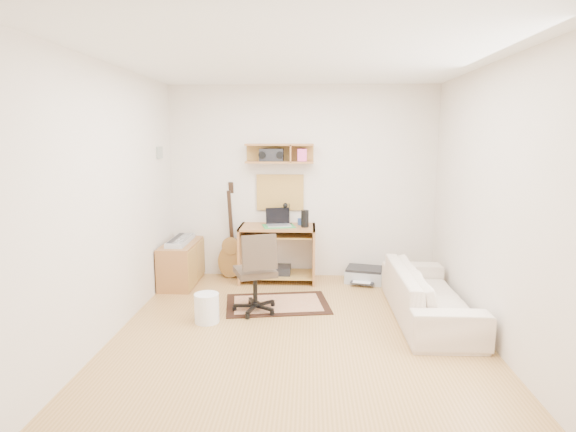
{
  "coord_description": "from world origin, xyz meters",
  "views": [
    {
      "loc": [
        0.1,
        -4.41,
        1.92
      ],
      "look_at": [
        -0.15,
        1.05,
        1.0
      ],
      "focal_mm": 29.47,
      "sensor_mm": 36.0,
      "label": 1
    }
  ],
  "objects_px": {
    "desk": "(277,254)",
    "printer": "(364,275)",
    "cabinet": "(181,263)",
    "task_chair": "(255,272)",
    "sofa": "(429,286)"
  },
  "relations": [
    {
      "from": "task_chair",
      "to": "printer",
      "type": "distance_m",
      "value": 1.81
    },
    {
      "from": "desk",
      "to": "task_chair",
      "type": "bearing_deg",
      "value": -98.33
    },
    {
      "from": "printer",
      "to": "cabinet",
      "type": "bearing_deg",
      "value": -162.23
    },
    {
      "from": "cabinet",
      "to": "printer",
      "type": "distance_m",
      "value": 2.44
    },
    {
      "from": "cabinet",
      "to": "sofa",
      "type": "height_order",
      "value": "sofa"
    },
    {
      "from": "cabinet",
      "to": "desk",
      "type": "bearing_deg",
      "value": 7.92
    },
    {
      "from": "task_chair",
      "to": "printer",
      "type": "relative_size",
      "value": 1.89
    },
    {
      "from": "sofa",
      "to": "desk",
      "type": "bearing_deg",
      "value": 53.79
    },
    {
      "from": "desk",
      "to": "printer",
      "type": "height_order",
      "value": "desk"
    },
    {
      "from": "task_chair",
      "to": "cabinet",
      "type": "distance_m",
      "value": 1.47
    },
    {
      "from": "cabinet",
      "to": "task_chair",
      "type": "bearing_deg",
      "value": -41.84
    },
    {
      "from": "printer",
      "to": "task_chair",
      "type": "bearing_deg",
      "value": -125.57
    },
    {
      "from": "cabinet",
      "to": "printer",
      "type": "relative_size",
      "value": 1.86
    },
    {
      "from": "desk",
      "to": "sofa",
      "type": "relative_size",
      "value": 0.55
    },
    {
      "from": "printer",
      "to": "sofa",
      "type": "relative_size",
      "value": 0.26
    }
  ]
}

